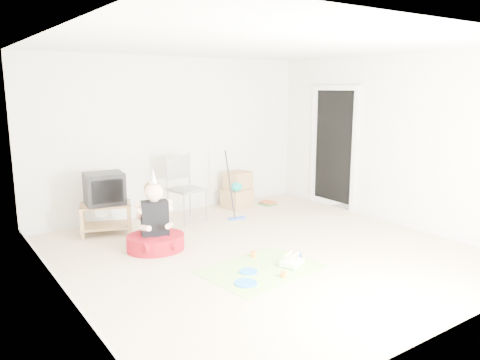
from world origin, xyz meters
TOP-DOWN VIEW (x-y plane):
  - ground at (0.00, 0.00)m, footprint 5.00×5.00m
  - doorway_recess at (2.48, 1.20)m, footprint 0.02×0.90m
  - tv_stand at (-1.42, 1.92)m, footprint 0.82×0.66m
  - crt_tv at (-1.42, 1.92)m, footprint 0.58×0.50m
  - folding_chair at (-0.14, 1.82)m, footprint 0.55×0.54m
  - cardboard_boxes at (1.03, 2.10)m, footprint 0.58×0.50m
  - floor_mop at (0.57, 1.46)m, footprint 0.28×0.37m
  - book_pile at (1.58, 1.93)m, footprint 0.25×0.29m
  - seated_woman at (-1.12, 0.87)m, footprint 0.92×0.92m
  - party_mat at (-0.39, -0.46)m, footprint 1.44×1.12m
  - birthday_cake at (-0.03, -0.58)m, footprint 0.32×0.29m
  - blue_plate_near at (-0.56, -0.44)m, footprint 0.28×0.28m
  - blue_plate_far at (-0.78, -0.69)m, footprint 0.32×0.32m
  - orange_cup_near at (-0.23, -0.09)m, footprint 0.07×0.07m
  - orange_cup_far at (-0.33, -0.80)m, footprint 0.08×0.08m
  - blue_party_hat at (0.18, -0.49)m, footprint 0.09×0.09m

SIDE VIEW (x-z plane):
  - ground at x=0.00m, z-range 0.00..0.00m
  - party_mat at x=-0.39m, z-range 0.00..0.01m
  - blue_plate_near at x=-0.56m, z-range 0.01..0.02m
  - blue_plate_far at x=-0.78m, z-range 0.01..0.02m
  - book_pile at x=1.58m, z-range 0.00..0.06m
  - birthday_cake at x=-0.03m, z-range -0.03..0.10m
  - orange_cup_far at x=-0.33m, z-range 0.01..0.08m
  - orange_cup_near at x=-0.23m, z-range 0.01..0.08m
  - blue_party_hat at x=0.18m, z-range 0.01..0.14m
  - seated_woman at x=-1.12m, z-range -0.31..0.78m
  - floor_mop at x=0.57m, z-range -0.28..0.81m
  - tv_stand at x=-1.42m, z-range 0.04..0.49m
  - cardboard_boxes at x=1.03m, z-range -0.01..0.62m
  - folding_chair at x=-0.14m, z-range -0.01..1.05m
  - crt_tv at x=-1.42m, z-range 0.45..0.90m
  - doorway_recess at x=2.48m, z-range 0.00..2.05m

